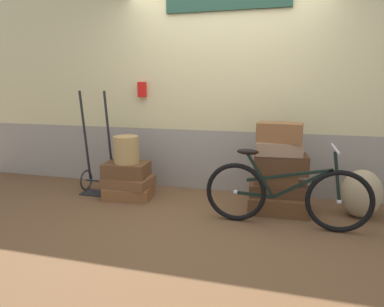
% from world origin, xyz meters
% --- Properties ---
extents(ground, '(9.72, 5.20, 0.06)m').
position_xyz_m(ground, '(0.00, 0.00, -0.03)').
color(ground, brown).
extents(station_building, '(7.72, 0.74, 2.71)m').
position_xyz_m(station_building, '(0.01, 0.85, 1.36)').
color(station_building, gray).
rests_on(station_building, ground).
extents(suitcase_0, '(0.61, 0.48, 0.15)m').
position_xyz_m(suitcase_0, '(-1.10, 0.19, 0.07)').
color(suitcase_0, brown).
rests_on(suitcase_0, ground).
extents(suitcase_1, '(0.61, 0.44, 0.12)m').
position_xyz_m(suitcase_1, '(-1.11, 0.20, 0.21)').
color(suitcase_1, brown).
rests_on(suitcase_1, suitcase_0).
extents(suitcase_2, '(0.57, 0.42, 0.18)m').
position_xyz_m(suitcase_2, '(-1.14, 0.21, 0.36)').
color(suitcase_2, brown).
rests_on(suitcase_2, suitcase_1).
extents(suitcase_3, '(0.67, 0.44, 0.19)m').
position_xyz_m(suitcase_3, '(0.73, 0.19, 0.09)').
color(suitcase_3, brown).
rests_on(suitcase_3, ground).
extents(suitcase_4, '(0.67, 0.42, 0.13)m').
position_xyz_m(suitcase_4, '(0.72, 0.24, 0.25)').
color(suitcase_4, '#4C2D19').
rests_on(suitcase_4, suitcase_3).
extents(suitcase_5, '(0.47, 0.26, 0.12)m').
position_xyz_m(suitcase_5, '(0.70, 0.23, 0.38)').
color(suitcase_5, brown).
rests_on(suitcase_5, suitcase_4).
extents(suitcase_6, '(0.60, 0.36, 0.21)m').
position_xyz_m(suitcase_6, '(0.73, 0.23, 0.55)').
color(suitcase_6, '#4C2D19').
rests_on(suitcase_6, suitcase_5).
extents(suitcase_7, '(0.51, 0.33, 0.15)m').
position_xyz_m(suitcase_7, '(0.70, 0.21, 0.73)').
color(suitcase_7, '#937051').
rests_on(suitcase_7, suitcase_6).
extents(suitcase_8, '(0.50, 0.31, 0.21)m').
position_xyz_m(suitcase_8, '(0.71, 0.21, 0.90)').
color(suitcase_8, brown).
rests_on(suitcase_8, suitcase_7).
extents(wicker_basket, '(0.31, 0.31, 0.34)m').
position_xyz_m(wicker_basket, '(-1.13, 0.21, 0.61)').
color(wicker_basket, '#A8844C').
rests_on(wicker_basket, suitcase_2).
extents(luggage_trolley, '(0.43, 0.36, 1.33)m').
position_xyz_m(luggage_trolley, '(-1.59, 0.29, 0.31)').
color(luggage_trolley, black).
rests_on(luggage_trolley, ground).
extents(burlap_sack, '(0.42, 0.35, 0.53)m').
position_xyz_m(burlap_sack, '(1.59, 0.26, 0.26)').
color(burlap_sack, '#9E8966').
rests_on(burlap_sack, ground).
extents(bicycle, '(1.62, 0.46, 0.84)m').
position_xyz_m(bicycle, '(0.78, -0.19, 0.34)').
color(bicycle, black).
rests_on(bicycle, ground).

